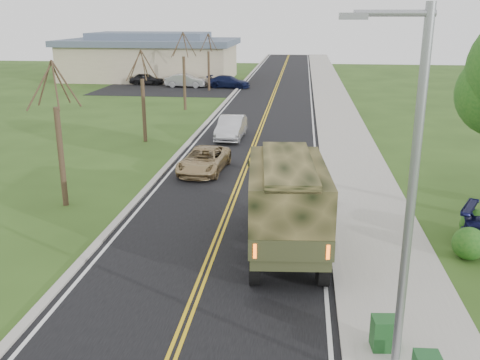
% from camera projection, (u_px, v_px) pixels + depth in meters
% --- Properties ---
extents(road, '(8.00, 120.00, 0.01)m').
position_uv_depth(road, '(271.00, 100.00, 50.48)').
color(road, black).
rests_on(road, ground).
extents(curb_right, '(0.30, 120.00, 0.12)m').
position_uv_depth(curb_right, '(316.00, 100.00, 50.01)').
color(curb_right, '#9E998E').
rests_on(curb_right, ground).
extents(sidewalk_right, '(3.20, 120.00, 0.10)m').
position_uv_depth(sidewalk_right, '(334.00, 101.00, 49.82)').
color(sidewalk_right, '#9E998E').
rests_on(sidewalk_right, ground).
extents(curb_left, '(0.30, 120.00, 0.10)m').
position_uv_depth(curb_left, '(228.00, 99.00, 50.93)').
color(curb_left, '#9E998E').
rests_on(curb_left, ground).
extents(street_light, '(1.65, 0.22, 8.00)m').
position_uv_depth(street_light, '(406.00, 197.00, 10.21)').
color(street_light, gray).
rests_on(street_light, ground).
extents(bare_tree_a, '(1.93, 2.26, 6.08)m').
position_uv_depth(bare_tree_a, '(60.00, 145.00, 22.02)').
color(bare_tree_a, '#38281C').
rests_on(bare_tree_a, ground).
extents(bare_tree_b, '(1.83, 2.14, 5.73)m').
position_uv_depth(bare_tree_b, '(143.00, 103.00, 33.45)').
color(bare_tree_b, '#38281C').
rests_on(bare_tree_b, ground).
extents(bare_tree_c, '(2.04, 2.39, 6.42)m').
position_uv_depth(bare_tree_c, '(184.00, 77.00, 44.74)').
color(bare_tree_c, '#38281C').
rests_on(bare_tree_c, ground).
extents(bare_tree_d, '(1.88, 2.20, 5.91)m').
position_uv_depth(bare_tree_d, '(209.00, 66.00, 56.19)').
color(bare_tree_d, '#38281C').
rests_on(bare_tree_d, ground).
extents(commercial_building, '(25.50, 21.50, 5.65)m').
position_uv_depth(commercial_building, '(151.00, 57.00, 66.59)').
color(commercial_building, tan).
rests_on(commercial_building, ground).
extents(military_truck, '(2.92, 6.99, 3.40)m').
position_uv_depth(military_truck, '(286.00, 198.00, 17.73)').
color(military_truck, black).
rests_on(military_truck, ground).
extents(suv_champagne, '(2.42, 4.62, 1.24)m').
position_uv_depth(suv_champagne, '(204.00, 160.00, 27.43)').
color(suv_champagne, '#A2895B').
rests_on(suv_champagne, ground).
extents(sedan_silver, '(1.66, 4.46, 1.46)m').
position_uv_depth(sedan_silver, '(231.00, 128.00, 34.74)').
color(sedan_silver, '#BABABF').
rests_on(sedan_silver, ground).
extents(utility_box_near, '(0.65, 0.56, 0.80)m').
position_uv_depth(utility_box_near, '(385.00, 333.00, 12.75)').
color(utility_box_near, '#1B4C1F').
rests_on(utility_box_near, sidewalk_right).
extents(lot_car_dark, '(4.00, 1.69, 1.35)m').
position_uv_depth(lot_car_dark, '(147.00, 79.00, 61.41)').
color(lot_car_dark, black).
rests_on(lot_car_dark, ground).
extents(lot_car_silver, '(4.56, 1.74, 1.48)m').
position_uv_depth(lot_car_silver, '(186.00, 81.00, 59.30)').
color(lot_car_silver, '#B2B1B7').
rests_on(lot_car_silver, ground).
extents(lot_car_navy, '(4.89, 2.49, 1.36)m').
position_uv_depth(lot_car_navy, '(229.00, 82.00, 58.72)').
color(lot_car_navy, '#0E1434').
rests_on(lot_car_navy, ground).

